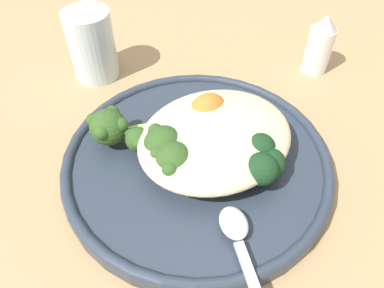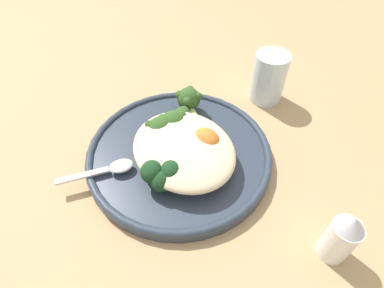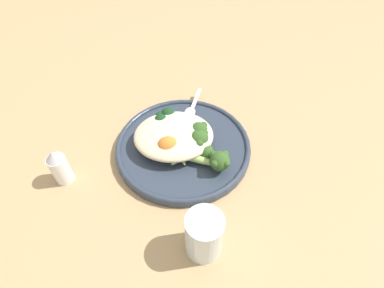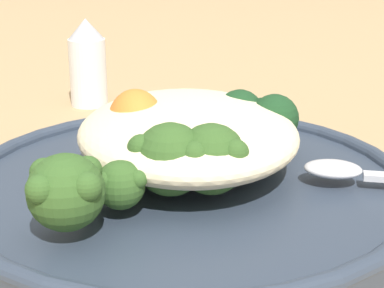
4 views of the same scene
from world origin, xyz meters
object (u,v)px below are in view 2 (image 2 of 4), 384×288
Objects in this scene: broccoli_stalk_0 at (191,105)px; kale_tuft at (162,171)px; quinoa_mound at (184,149)px; sweet_potato_chunk_0 at (206,145)px; spoon at (111,168)px; broccoli_stalk_6 at (192,155)px; water_glass at (269,78)px; broccoli_stalk_4 at (163,144)px; salt_shaker at (341,237)px; broccoli_stalk_3 at (169,131)px; broccoli_stalk_5 at (177,155)px; plate at (179,153)px; sweet_potato_chunk_1 at (206,142)px; broccoli_stalk_2 at (176,125)px; broccoli_stalk_1 at (188,121)px.

broccoli_stalk_0 is 0.15m from kale_tuft.
quinoa_mound is 0.03m from sweet_potato_chunk_0.
quinoa_mound is at bearing 174.10° from spoon.
water_glass is at bearing 159.19° from broccoli_stalk_6.
broccoli_stalk_6 is at bearing 131.70° from broccoli_stalk_4.
broccoli_stalk_0 reaches higher than spoon.
spoon is 1.31× the size of salt_shaker.
quinoa_mound is at bearing 101.18° from water_glass.
sweet_potato_chunk_0 is 0.79× the size of kale_tuft.
broccoli_stalk_6 is 0.03m from sweet_potato_chunk_0.
broccoli_stalk_6 reaches higher than broccoli_stalk_4.
quinoa_mound is 0.05m from broccoli_stalk_3.
broccoli_stalk_6 reaches higher than broccoli_stalk_5.
spoon is (0.01, 0.08, -0.01)m from broccoli_stalk_4.
plate is 0.04m from broccoli_stalk_4.
broccoli_stalk_5 is at bearing 139.17° from plate.
sweet_potato_chunk_1 reaches higher than plate.
plate is at bearing -125.47° from broccoli_stalk_6.
sweet_potato_chunk_1 reaches higher than quinoa_mound.
broccoli_stalk_5 reaches higher than broccoli_stalk_4.
plate is 0.04m from broccoli_stalk_2.
broccoli_stalk_6 is 0.92× the size of salt_shaker.
broccoli_stalk_6 is (-0.06, 0.02, -0.00)m from broccoli_stalk_2.
broccoli_stalk_1 is at bearing -152.18° from broccoli_stalk_5.
broccoli_stalk_6 is at bearing -179.80° from plate.
sweet_potato_chunk_1 reaches higher than broccoli_stalk_3.
sweet_potato_chunk_1 is 0.43× the size of spoon.
sweet_potato_chunk_1 is at bearing 147.99° from broccoli_stalk_6.
broccoli_stalk_5 reaches higher than plate.
quinoa_mound reaches higher than broccoli_stalk_5.
broccoli_stalk_3 is at bearing -129.78° from broccoli_stalk_4.
sweet_potato_chunk_1 is at bearing 171.63° from broccoli_stalk_1.
sweet_potato_chunk_1 is at bearing -87.74° from kale_tuft.
salt_shaker is at bearing -172.55° from broccoli_stalk_1.
broccoli_stalk_3 is 1.73× the size of kale_tuft.
broccoli_stalk_0 is 1.58× the size of broccoli_stalk_6.
broccoli_stalk_0 and kale_tuft have the same top height.
broccoli_stalk_0 is 0.11m from broccoli_stalk_6.
spoon is at bearing 65.64° from quinoa_mound.
broccoli_stalk_6 reaches higher than spoon.
broccoli_stalk_5 is 0.05m from sweet_potato_chunk_1.
broccoli_stalk_1 is at bearing 157.17° from broccoli_stalk_0.
broccoli_stalk_6 is (-0.04, -0.02, 0.00)m from broccoli_stalk_4.
quinoa_mound and kale_tuft have the same top height.
broccoli_stalk_5 is at bearing 20.00° from salt_shaker.
plate is 2.63× the size of spoon.
broccoli_stalk_0 is at bearing -42.36° from broccoli_stalk_1.
sweet_potato_chunk_1 is 0.21m from salt_shaker.
water_glass is at bearing -161.57° from spoon.
water_glass is (0.03, -0.22, 0.04)m from plate.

